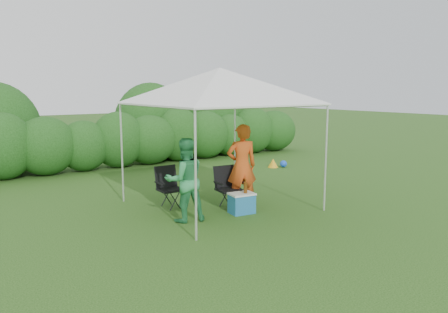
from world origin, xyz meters
TOP-DOWN VIEW (x-y plane):
  - ground at (0.00, 0.00)m, footprint 70.00×70.00m
  - hedge at (0.10, 6.00)m, footprint 14.41×1.53m
  - canopy at (0.00, 0.50)m, footprint 3.10×3.10m
  - chair_right at (0.08, 0.34)m, footprint 0.57×0.53m
  - chair_left at (-0.90, 1.06)m, footprint 0.54×0.48m
  - man at (0.33, 0.19)m, footprint 0.73×0.60m
  - woman at (-1.11, 0.01)m, footprint 0.85×0.72m
  - cooler at (0.04, -0.19)m, footprint 0.52×0.41m
  - bottle at (0.10, -0.23)m, footprint 0.07×0.07m
  - lawn_toy at (3.96, 3.18)m, footprint 0.54×0.45m

SIDE VIEW (x-z plane):
  - ground at x=0.00m, z-range 0.00..0.00m
  - lawn_toy at x=3.96m, z-range -0.01..0.26m
  - cooler at x=0.04m, z-range 0.00..0.40m
  - chair_left at x=-0.90m, z-range 0.06..0.90m
  - chair_right at x=0.08m, z-range 0.06..0.91m
  - bottle at x=0.10m, z-range 0.40..0.67m
  - woman at x=-1.11m, z-range 0.00..1.54m
  - hedge at x=0.10m, z-range -0.08..1.72m
  - man at x=0.33m, z-range 0.00..1.71m
  - canopy at x=0.00m, z-range 1.05..3.88m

